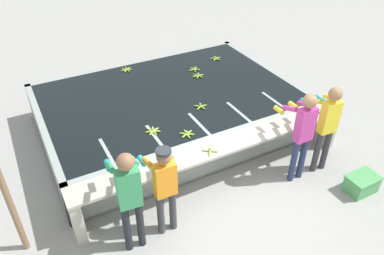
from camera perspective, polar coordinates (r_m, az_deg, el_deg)
ground_plane at (r=6.71m, az=5.07°, el=-9.46°), size 80.00×80.00×0.00m
wash_tank at (r=8.00m, az=-3.38°, el=2.58°), size 5.20×3.61×0.83m
work_ledge at (r=6.44m, az=4.27°, el=-4.32°), size 5.20×0.45×0.83m
worker_0 at (r=5.19m, az=-9.59°, el=-9.84°), size 0.45×0.73×1.75m
worker_1 at (r=5.44m, az=-4.24°, el=-8.46°), size 0.42×0.72×1.58m
worker_2 at (r=6.54m, az=16.52°, el=-0.30°), size 0.41×0.72×1.75m
worker_3 at (r=6.91m, az=19.89°, el=0.84°), size 0.45×0.73×1.73m
banana_bunch_floating_0 at (r=6.53m, az=-0.78°, el=-0.98°), size 0.27×0.28×0.08m
banana_bunch_floating_1 at (r=7.30m, az=1.30°, el=3.24°), size 0.27×0.28×0.08m
banana_bunch_floating_2 at (r=8.85m, az=-9.99°, el=8.68°), size 0.28×0.28×0.08m
banana_bunch_floating_3 at (r=6.64m, az=-5.98°, el=-0.51°), size 0.28×0.28×0.08m
banana_bunch_floating_4 at (r=8.45m, az=0.90°, el=7.91°), size 0.28×0.27×0.08m
banana_bunch_floating_5 at (r=9.29m, az=3.60°, el=10.45°), size 0.27×0.28×0.08m
banana_bunch_floating_6 at (r=8.74m, az=0.35°, el=8.86°), size 0.26×0.28×0.08m
banana_bunch_ledge_0 at (r=6.15m, az=2.77°, el=-3.55°), size 0.25×0.25×0.08m
knife_0 at (r=7.55m, az=19.45°, el=2.17°), size 0.34×0.12×0.02m
crate at (r=7.19m, az=24.43°, el=-7.78°), size 0.55×0.39×0.32m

